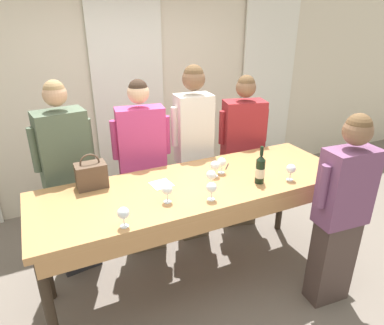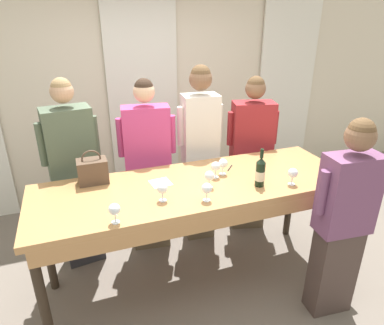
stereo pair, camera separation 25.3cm
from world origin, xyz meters
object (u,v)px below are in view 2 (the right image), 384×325
tasting_bar (197,195)px  wine_glass_center_left (223,164)px  wine_glass_back_mid (209,176)px  wine_glass_front_left (216,167)px  wine_glass_center_right (344,171)px  wine_glass_back_left (293,173)px  wine_glass_center_mid (114,210)px  guest_pink_top (148,167)px  wine_bottle (260,172)px  guest_olive_jacket (75,176)px  guest_cream_sweater (200,153)px  wine_glass_front_right (162,189)px  host_pouring (343,220)px  wine_glass_front_mid (207,189)px  guest_striped_shirt (251,155)px  handbag (93,171)px

tasting_bar → wine_glass_center_left: wine_glass_center_left is taller
wine_glass_back_mid → wine_glass_front_left: bearing=51.5°
wine_glass_center_right → wine_glass_back_left: size_ratio=1.00×
wine_glass_center_mid → guest_pink_top: (0.46, 1.05, -0.21)m
wine_glass_back_left → wine_bottle: bearing=164.6°
guest_olive_jacket → guest_cream_sweater: (1.24, -0.00, 0.06)m
tasting_bar → wine_glass_front_right: size_ratio=18.42×
wine_glass_center_left → wine_glass_back_mid: 0.28m
wine_glass_center_right → wine_glass_front_right: bearing=172.3°
wine_glass_center_right → host_pouring: (-0.20, -0.28, -0.26)m
wine_glass_front_right → wine_glass_center_mid: (-0.37, -0.17, 0.00)m
wine_glass_back_mid → guest_olive_jacket: guest_olive_jacket is taller
wine_glass_front_left → wine_glass_front_right: same height
wine_glass_front_mid → guest_pink_top: size_ratio=0.08×
wine_bottle → wine_glass_front_mid: 0.50m
wine_glass_center_right → guest_striped_shirt: size_ratio=0.08×
guest_olive_jacket → wine_glass_front_right: bearing=-55.3°
wine_glass_front_left → guest_cream_sweater: 0.66m
handbag → guest_cream_sweater: (1.09, 0.39, -0.14)m
wine_glass_front_right → wine_glass_back_mid: size_ratio=1.00×
wine_glass_center_right → guest_pink_top: size_ratio=0.08×
wine_glass_front_left → wine_glass_front_right: bearing=-156.3°
wine_glass_center_left → guest_striped_shirt: size_ratio=0.08×
wine_glass_back_mid → host_pouring: size_ratio=0.09×
wine_glass_back_left → wine_glass_back_mid: size_ratio=1.00×
wine_glass_front_left → wine_glass_center_left: size_ratio=1.00×
guest_pink_top → guest_cream_sweater: size_ratio=0.95×
guest_striped_shirt → wine_glass_center_mid: bearing=-146.8°
wine_glass_center_mid → wine_glass_back_mid: 0.82m
wine_glass_back_left → guest_cream_sweater: bearing=113.6°
tasting_bar → guest_striped_shirt: size_ratio=1.51×
tasting_bar → wine_glass_center_right: 1.22m
handbag → guest_olive_jacket: bearing=111.4°
wine_glass_back_mid → guest_pink_top: bearing=111.9°
wine_glass_front_right → wine_glass_front_mid: bearing=-19.4°
wine_glass_back_mid → wine_bottle: bearing=-15.3°
handbag → host_pouring: (1.73, -0.97, -0.26)m
wine_bottle → host_pouring: host_pouring is taller
wine_glass_center_right → guest_cream_sweater: 1.37m
tasting_bar → wine_glass_front_left: bearing=20.3°
wine_bottle → handbag: size_ratio=1.11×
wine_glass_front_left → wine_glass_center_mid: same height
wine_glass_front_left → guest_pink_top: size_ratio=0.08×
wine_glass_front_right → host_pouring: 1.39m
wine_glass_front_mid → guest_pink_top: 1.03m
wine_glass_center_left → wine_glass_center_right: bearing=-28.3°
wine_glass_front_left → guest_olive_jacket: 1.31m
tasting_bar → wine_glass_back_mid: (0.08, -0.08, 0.20)m
host_pouring → wine_glass_front_left: bearing=136.4°
host_pouring → guest_cream_sweater: bearing=115.4°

